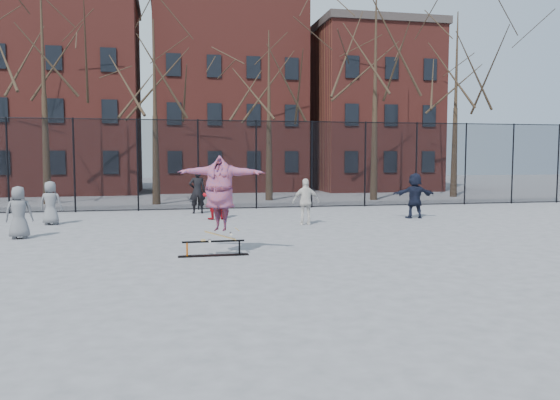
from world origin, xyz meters
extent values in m
plane|color=slate|center=(0.00, 0.00, 0.00)|extent=(100.00, 100.00, 0.00)
cube|color=black|center=(-1.71, 1.64, 0.01)|extent=(1.69, 0.26, 0.01)
cylinder|color=#DE5D0D|center=(-2.33, 1.64, 0.17)|extent=(0.04, 0.04, 0.35)
cylinder|color=black|center=(-1.08, 1.64, 0.17)|extent=(0.04, 0.04, 0.35)
cylinder|color=black|center=(-1.71, 1.64, 0.35)|extent=(1.49, 0.05, 0.05)
imported|color=#573990|center=(-1.54, 1.64, 1.37)|extent=(2.27, 1.46, 1.80)
imported|color=slate|center=(-6.98, 5.50, 0.77)|extent=(0.80, 0.56, 1.53)
imported|color=black|center=(-1.54, 11.48, 0.93)|extent=(0.70, 0.48, 1.86)
imported|color=#AA0F18|center=(-1.05, 9.20, 0.86)|extent=(0.84, 0.66, 1.72)
imported|color=silver|center=(1.95, 6.92, 0.81)|extent=(0.98, 0.48, 1.61)
imported|color=black|center=(6.55, 8.02, 0.87)|extent=(1.66, 0.67, 1.75)
imported|color=slate|center=(-6.74, 8.72, 0.76)|extent=(0.81, 0.59, 1.53)
cylinder|color=black|center=(-9.20, 13.00, 2.00)|extent=(0.07, 0.07, 4.00)
cylinder|color=black|center=(-6.60, 13.00, 2.00)|extent=(0.07, 0.07, 4.00)
cylinder|color=black|center=(-4.00, 13.00, 2.00)|extent=(0.07, 0.07, 4.00)
cylinder|color=black|center=(-1.40, 13.00, 2.00)|extent=(0.07, 0.07, 4.00)
cylinder|color=black|center=(1.20, 13.00, 2.00)|extent=(0.07, 0.07, 4.00)
cylinder|color=black|center=(3.80, 13.00, 2.00)|extent=(0.07, 0.07, 4.00)
cylinder|color=black|center=(6.40, 13.00, 2.00)|extent=(0.07, 0.07, 4.00)
cylinder|color=black|center=(9.00, 13.00, 2.00)|extent=(0.07, 0.07, 4.00)
cylinder|color=black|center=(11.60, 13.00, 2.00)|extent=(0.07, 0.07, 4.00)
cylinder|color=black|center=(14.20, 13.00, 2.00)|extent=(0.07, 0.07, 4.00)
cylinder|color=black|center=(16.80, 13.00, 2.00)|extent=(0.07, 0.07, 4.00)
cube|color=black|center=(0.00, 13.00, 2.00)|extent=(34.00, 0.01, 4.00)
cylinder|color=black|center=(0.00, 13.00, 3.96)|extent=(34.00, 0.04, 0.04)
cone|color=black|center=(-8.50, 17.80, 2.31)|extent=(0.40, 0.40, 4.62)
cone|color=black|center=(-3.00, 16.50, 2.31)|extent=(0.40, 0.40, 4.62)
cone|color=black|center=(2.50, 17.80, 2.31)|extent=(0.40, 0.40, 4.62)
cone|color=black|center=(8.00, 16.50, 2.31)|extent=(0.40, 0.40, 4.62)
cone|color=black|center=(13.50, 17.80, 2.31)|extent=(0.40, 0.40, 4.62)
cube|color=maroon|center=(-9.00, 26.00, 6.00)|extent=(9.00, 7.00, 12.00)
cube|color=maroon|center=(1.50, 26.00, 6.50)|extent=(10.00, 7.00, 13.00)
cube|color=maroon|center=(11.50, 26.00, 5.50)|extent=(8.00, 7.00, 11.00)
camera|label=1|loc=(-2.79, -11.37, 2.40)|focal=35.00mm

